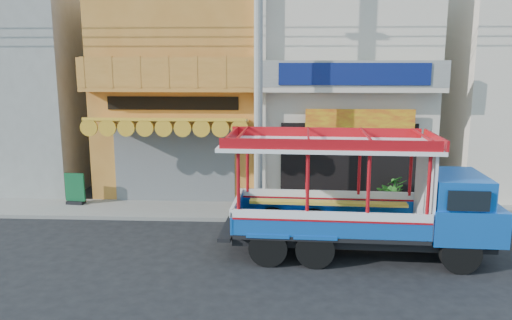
{
  "coord_description": "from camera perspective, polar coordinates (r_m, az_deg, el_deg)",
  "views": [
    {
      "loc": [
        -0.29,
        -11.88,
        4.87
      ],
      "look_at": [
        -1.03,
        2.5,
        2.08
      ],
      "focal_mm": 35.0,
      "sensor_mm": 36.0,
      "label": 1
    }
  ],
  "objects": [
    {
      "name": "potted_plant_c",
      "position": [
        17.39,
        15.56,
        -3.5
      ],
      "size": [
        0.84,
        0.84,
        1.06
      ],
      "primitive_type": "imported",
      "rotation": [
        0.0,
        0.0,
        3.97
      ],
      "color": "#205B1A",
      "rests_on": "sidewalk"
    },
    {
      "name": "green_sign",
      "position": [
        18.24,
        -19.96,
        -3.36
      ],
      "size": [
        0.7,
        0.39,
        1.08
      ],
      "color": "black",
      "rests_on": "sidewalk"
    },
    {
      "name": "shophouse_right",
      "position": [
        19.99,
        9.63,
        8.6
      ],
      "size": [
        6.0,
        6.75,
        8.24
      ],
      "color": "beige",
      "rests_on": "ground"
    },
    {
      "name": "filler_building_left",
      "position": [
        22.61,
        -25.54,
        7.18
      ],
      "size": [
        6.0,
        6.0,
        7.6
      ],
      "primitive_type": "cube",
      "color": "gray",
      "rests_on": "ground"
    },
    {
      "name": "utility_pole",
      "position": [
        15.19,
        0.84,
        11.56
      ],
      "size": [
        28.0,
        0.26,
        9.0
      ],
      "color": "gray",
      "rests_on": "ground"
    },
    {
      "name": "ground",
      "position": [
        12.84,
        4.1,
        -11.37
      ],
      "size": [
        90.0,
        90.0,
        0.0
      ],
      "primitive_type": "plane",
      "color": "black",
      "rests_on": "ground"
    },
    {
      "name": "party_pilaster",
      "position": [
        16.77,
        0.52,
        7.97
      ],
      "size": [
        0.35,
        0.3,
        8.0
      ],
      "primitive_type": "cube",
      "color": "beige",
      "rests_on": "ground"
    },
    {
      "name": "songthaew_truck",
      "position": [
        12.98,
        13.86,
        -4.28
      ],
      "size": [
        6.9,
        2.54,
        3.18
      ],
      "color": "black",
      "rests_on": "ground"
    },
    {
      "name": "shophouse_left",
      "position": [
        20.2,
        -7.72,
        8.69
      ],
      "size": [
        6.0,
        7.5,
        8.24
      ],
      "color": "#B97029",
      "rests_on": "ground"
    },
    {
      "name": "potted_plant_a",
      "position": [
        16.99,
        15.0,
        -3.85
      ],
      "size": [
        1.22,
        1.18,
        1.04
      ],
      "primitive_type": "imported",
      "rotation": [
        0.0,
        0.0,
        0.55
      ],
      "color": "#205B1A",
      "rests_on": "sidewalk"
    },
    {
      "name": "potted_plant_b",
      "position": [
        16.75,
        15.18,
        -4.4
      ],
      "size": [
        0.56,
        0.6,
        0.86
      ],
      "primitive_type": "imported",
      "rotation": [
        0.0,
        0.0,
        2.09
      ],
      "color": "#205B1A",
      "rests_on": "sidewalk"
    },
    {
      "name": "sidewalk",
      "position": [
        16.6,
        3.84,
        -5.93
      ],
      "size": [
        30.0,
        2.0,
        0.12
      ],
      "primitive_type": "cube",
      "color": "slate",
      "rests_on": "ground"
    }
  ]
}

